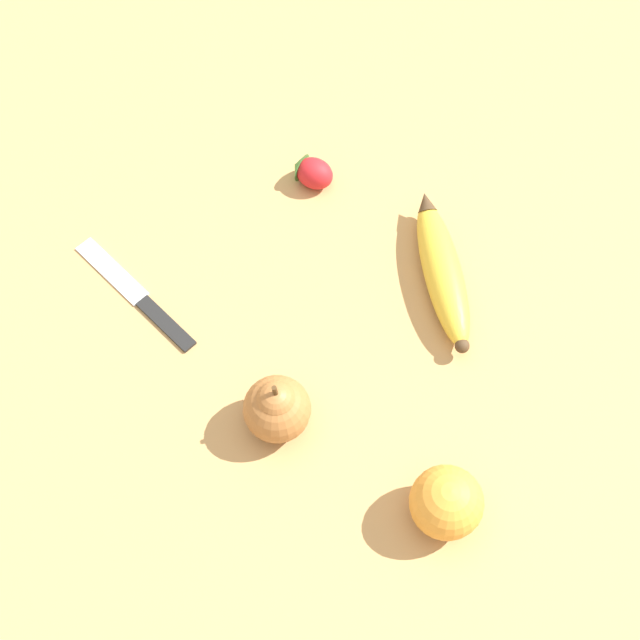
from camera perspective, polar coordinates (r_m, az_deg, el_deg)
ground_plane at (r=0.96m, az=-3.74°, el=-0.72°), size 3.00×3.00×0.00m
banana at (r=0.99m, az=7.84°, el=3.15°), size 0.18×0.14×0.04m
orange at (r=0.86m, az=8.09°, el=-11.49°), size 0.07×0.07×0.07m
pear at (r=0.89m, az=-2.78°, el=-5.62°), size 0.07×0.07×0.09m
strawberry at (r=1.06m, az=-0.53°, el=9.44°), size 0.04×0.05×0.04m
paring_knife at (r=1.00m, az=-11.52°, el=1.44°), size 0.09×0.18×0.01m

